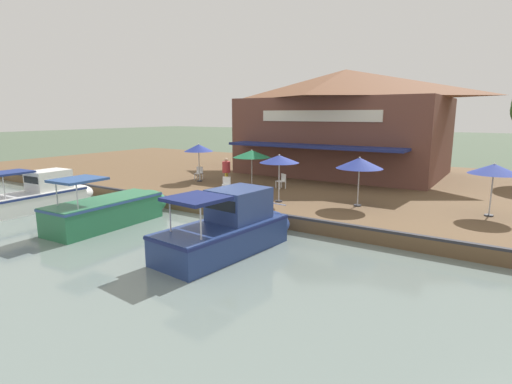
% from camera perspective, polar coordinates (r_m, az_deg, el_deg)
% --- Properties ---
extents(ground_plane, '(220.00, 220.00, 0.00)m').
position_cam_1_polar(ground_plane, '(19.00, -5.73, -3.83)').
color(ground_plane, '#4C5B47').
extents(quay_deck, '(22.00, 56.00, 0.60)m').
position_cam_1_polar(quay_deck, '(28.18, 8.36, 1.61)').
color(quay_deck, brown).
rests_on(quay_deck, ground).
extents(quay_edge_fender, '(0.20, 50.40, 0.10)m').
position_cam_1_polar(quay_edge_fender, '(18.92, -5.58, -1.86)').
color(quay_edge_fender, '#2D2D33').
rests_on(quay_edge_fender, quay_deck).
extents(waterfront_restaurant, '(11.06, 14.25, 7.40)m').
position_cam_1_polar(waterfront_restaurant, '(30.17, 12.43, 9.85)').
color(waterfront_restaurant, brown).
rests_on(waterfront_restaurant, quay_deck).
extents(patio_umbrella_mid_patio_left, '(1.85, 1.85, 2.43)m').
position_cam_1_polar(patio_umbrella_mid_patio_left, '(25.80, -8.20, 6.25)').
color(patio_umbrella_mid_patio_left, '#B7B7B7').
rests_on(patio_umbrella_mid_patio_left, quay_deck).
extents(patio_umbrella_near_quay_edge, '(2.15, 2.15, 2.33)m').
position_cam_1_polar(patio_umbrella_near_quay_edge, '(19.12, 14.57, 4.02)').
color(patio_umbrella_near_quay_edge, '#B7B7B7').
rests_on(patio_umbrella_near_quay_edge, quay_deck).
extents(patio_umbrella_mid_patio_right, '(2.21, 2.21, 2.24)m').
position_cam_1_polar(patio_umbrella_mid_patio_right, '(23.45, -0.61, 5.47)').
color(patio_umbrella_mid_patio_right, '#B7B7B7').
rests_on(patio_umbrella_mid_patio_right, quay_deck).
extents(patio_umbrella_by_entrance, '(2.00, 2.00, 2.28)m').
position_cam_1_polar(patio_umbrella_by_entrance, '(19.37, 30.87, 2.83)').
color(patio_umbrella_by_entrance, '#B7B7B7').
rests_on(patio_umbrella_by_entrance, quay_deck).
extents(patio_umbrella_back_row, '(1.93, 1.93, 2.36)m').
position_cam_1_polar(patio_umbrella_back_row, '(19.45, 3.34, 4.71)').
color(patio_umbrella_back_row, '#B7B7B7').
rests_on(patio_umbrella_back_row, quay_deck).
extents(cafe_chair_beside_entrance, '(0.55, 0.55, 0.85)m').
position_cam_1_polar(cafe_chair_beside_entrance, '(26.69, -8.15, 2.78)').
color(cafe_chair_beside_entrance, white).
rests_on(cafe_chair_beside_entrance, quay_deck).
extents(cafe_chair_mid_patio, '(0.60, 0.60, 0.85)m').
position_cam_1_polar(cafe_chair_mid_patio, '(22.18, -4.26, 1.19)').
color(cafe_chair_mid_patio, white).
rests_on(cafe_chair_mid_patio, quay_deck).
extents(cafe_chair_under_first_umbrella, '(0.59, 0.59, 0.85)m').
position_cam_1_polar(cafe_chair_under_first_umbrella, '(23.31, 3.70, 1.68)').
color(cafe_chair_under_first_umbrella, white).
rests_on(cafe_chair_under_first_umbrella, quay_deck).
extents(person_near_entrance, '(0.48, 0.48, 1.70)m').
position_cam_1_polar(person_near_entrance, '(24.06, -4.27, 3.39)').
color(person_near_entrance, gold).
rests_on(person_near_entrance, quay_deck).
extents(motorboat_distant_upstream, '(6.09, 2.57, 2.19)m').
position_cam_1_polar(motorboat_distant_upstream, '(14.42, -3.13, -5.07)').
color(motorboat_distant_upstream, navy).
rests_on(motorboat_distant_upstream, river_water).
extents(motorboat_second_along, '(5.98, 2.09, 2.25)m').
position_cam_1_polar(motorboat_second_along, '(18.80, -19.42, -2.28)').
color(motorboat_second_along, '#287047').
rests_on(motorboat_second_along, river_water).
extents(motorboat_nearest_quay, '(5.78, 1.99, 2.09)m').
position_cam_1_polar(motorboat_nearest_quay, '(23.44, -27.89, -0.30)').
color(motorboat_nearest_quay, white).
rests_on(motorboat_nearest_quay, river_water).
extents(tree_downstream_bank, '(3.68, 3.50, 6.99)m').
position_cam_1_polar(tree_downstream_bank, '(33.54, 11.63, 12.29)').
color(tree_downstream_bank, brown).
rests_on(tree_downstream_bank, quay_deck).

